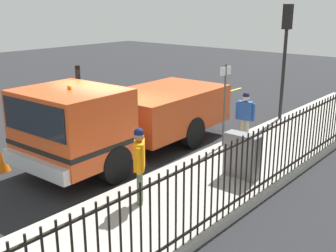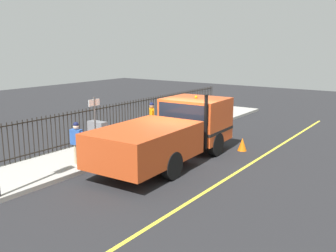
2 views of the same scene
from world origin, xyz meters
name	(u,v)px [view 1 (image 1 of 2)]	position (x,y,z in m)	size (l,w,h in m)	color
ground_plane	(115,158)	(0.00, 0.00, 0.00)	(55.35, 55.35, 0.00)	#232326
sidewalk_slab	(205,185)	(3.16, 0.00, 0.08)	(2.80, 25.16, 0.15)	#A3A099
lane_marking	(61,139)	(-2.59, 0.00, 0.00)	(0.12, 22.64, 0.01)	yellow
work_truck	(119,116)	(0.10, 0.13, 1.24)	(2.75, 7.02, 2.61)	#D84C1E
worker_standing	(139,158)	(2.72, -1.77, 1.18)	(0.47, 0.50, 1.68)	orange
pedestrian_distant	(245,112)	(2.37, 3.13, 1.13)	(0.59, 0.27, 1.59)	#264C99
iron_fence	(254,164)	(4.42, 0.00, 0.94)	(0.04, 21.42, 1.56)	black
traffic_light_near	(286,39)	(1.92, 6.50, 3.05)	(0.33, 0.26, 4.08)	black
utility_cabinet	(242,156)	(3.63, 0.87, 0.70)	(0.87, 0.37, 1.09)	slate
traffic_cone	(2,161)	(-1.54, -2.58, 0.28)	(0.39, 0.39, 0.56)	orange
street_sign	(225,96)	(2.00, 2.56, 1.68)	(0.06, 0.50, 2.45)	#4C4C4C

